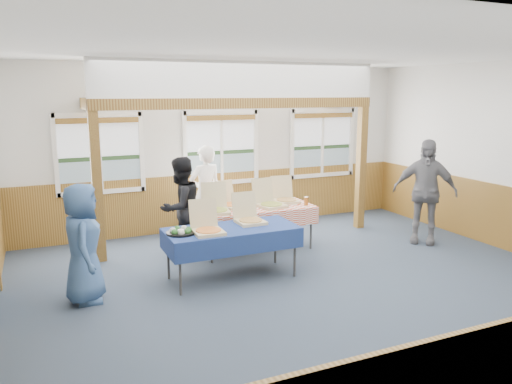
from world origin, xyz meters
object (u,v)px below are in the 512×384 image
Objects in this scene: man_blue at (83,243)px; table_right at (255,210)px; woman_black at (181,208)px; person_grey at (425,191)px; table_left at (232,232)px; woman_white at (205,193)px.

table_right is at bearing -64.21° from man_blue.
person_grey is (4.20, -0.97, 0.11)m from woman_black.
table_left is 1.11× the size of person_grey.
woman_black reaches higher than man_blue.
table_left is at bearing 78.63° from woman_black.
person_grey reaches higher than woman_black.
woman_white is (0.26, 2.00, 0.17)m from table_left.
woman_black is 2.05m from man_blue.
table_left is at bearing -131.10° from person_grey.
woman_black is at bearing 36.86° from woman_white.
man_blue is at bearing -132.40° from person_grey.
table_right is at bearing 143.02° from woman_black.
man_blue is (-1.63, -1.24, -0.05)m from woman_black.
table_left is 1.19× the size of woman_white.
person_grey is at bearing -82.17° from man_blue.
woman_black is 1.06× the size of man_blue.
person_grey is at bearing 141.89° from woman_white.
woman_white is at bearing 147.11° from table_right.
woman_white reaches higher than table_right.
table_left is 1.31m from woman_black.
woman_white is 1.02m from woman_black.
woman_white reaches higher than table_left.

